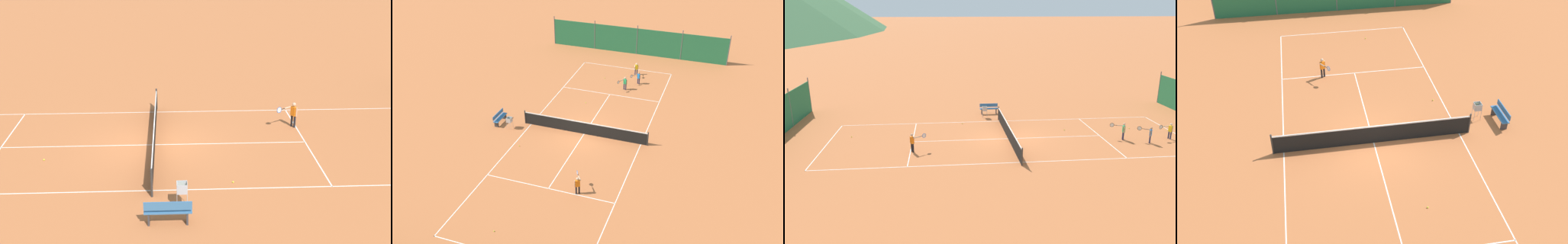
# 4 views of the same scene
# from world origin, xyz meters

# --- Properties ---
(ground_plane) EXTENTS (600.00, 600.00, 0.00)m
(ground_plane) POSITION_xyz_m (0.00, 0.00, 0.00)
(ground_plane) COLOR #BC6638
(court_line_markings) EXTENTS (8.25, 23.85, 0.01)m
(court_line_markings) POSITION_xyz_m (0.00, 0.00, 0.00)
(court_line_markings) COLOR white
(court_line_markings) RESTS_ON ground
(tennis_net) EXTENTS (9.18, 0.08, 1.06)m
(tennis_net) POSITION_xyz_m (0.00, 0.00, 0.50)
(tennis_net) COLOR #2D2D2D
(tennis_net) RESTS_ON ground
(windscreen_fence_near) EXTENTS (17.28, 0.08, 2.90)m
(windscreen_fence_near) POSITION_xyz_m (-0.00, -15.50, 1.31)
(windscreen_fence_near) COLOR #236B42
(windscreen_fence_near) RESTS_ON ground
(player_near_baseline) EXTENTS (0.36, 0.98, 1.10)m
(player_near_baseline) POSITION_xyz_m (-1.12, -10.77, 0.65)
(player_near_baseline) COLOR #23284C
(player_near_baseline) RESTS_ON ground
(player_near_service) EXTENTS (0.53, 0.99, 1.17)m
(player_near_service) POSITION_xyz_m (-1.78, 6.21, 0.68)
(player_near_service) COLOR black
(player_near_service) RESTS_ON ground
(player_far_baseline) EXTENTS (0.76, 0.77, 1.08)m
(player_far_baseline) POSITION_xyz_m (-1.71, -9.03, 0.64)
(player_far_baseline) COLOR #23284C
(player_far_baseline) RESTS_ON ground
(player_far_service) EXTENTS (0.65, 0.91, 1.16)m
(player_far_service) POSITION_xyz_m (-0.91, -7.58, 0.68)
(player_far_service) COLOR #23284C
(player_far_service) RESTS_ON ground
(tennis_ball_mid_court) EXTENTS (0.07, 0.07, 0.07)m
(tennis_ball_mid_court) POSITION_xyz_m (1.31, 10.60, 0.03)
(tennis_ball_mid_court) COLOR #CCE033
(tennis_ball_mid_court) RESTS_ON ground
(tennis_ball_near_corner) EXTENTS (0.07, 0.07, 0.07)m
(tennis_ball_near_corner) POSITION_xyz_m (3.65, 2.90, 0.03)
(tennis_ball_near_corner) COLOR #CCE033
(tennis_ball_near_corner) RESTS_ON ground
(tennis_ball_far_corner) EXTENTS (0.07, 0.07, 0.07)m
(tennis_ball_far_corner) POSITION_xyz_m (1.30, -9.18, 0.03)
(tennis_ball_far_corner) COLOR #CCE033
(tennis_ball_far_corner) RESTS_ON ground
(tennis_ball_alley_left) EXTENTS (0.07, 0.07, 0.07)m
(tennis_ball_alley_left) POSITION_xyz_m (1.38, -4.33, 0.03)
(tennis_ball_alley_left) COLOR #CCE033
(tennis_ball_alley_left) RESTS_ON ground
(ball_hopper) EXTENTS (0.36, 0.36, 0.89)m
(ball_hopper) POSITION_xyz_m (5.29, 1.02, 0.66)
(ball_hopper) COLOR #B7B7BC
(ball_hopper) RESTS_ON ground
(courtside_bench) EXTENTS (0.36, 1.50, 0.84)m
(courtside_bench) POSITION_xyz_m (6.34, 0.55, 0.45)
(courtside_bench) COLOR #336699
(courtside_bench) RESTS_ON ground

